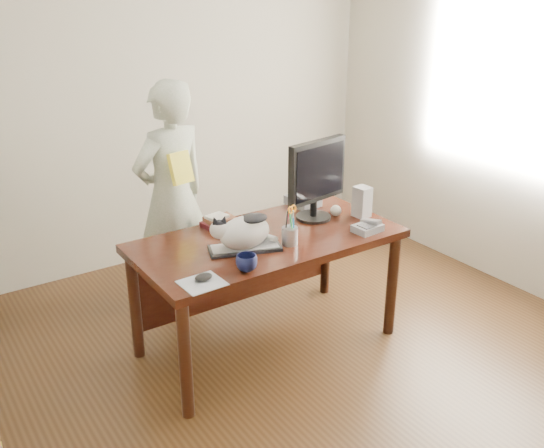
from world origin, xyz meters
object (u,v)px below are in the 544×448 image
(coffee_mug, at_px, (247,263))
(baseball, at_px, (336,211))
(mouse, at_px, (204,277))
(desk, at_px, (260,254))
(phone, at_px, (368,227))
(calculator, at_px, (303,201))
(monitor, at_px, (317,176))
(pen_cup, at_px, (290,234))
(speaker, at_px, (362,202))
(person, at_px, (172,197))
(keyboard, at_px, (245,248))
(book_stack, at_px, (219,221))
(cat, at_px, (242,231))

(coffee_mug, bearing_deg, baseball, 21.32)
(baseball, bearing_deg, mouse, -163.94)
(desk, xyz_separation_m, phone, (0.56, -0.35, 0.17))
(phone, bearing_deg, calculator, 91.45)
(desk, distance_m, monitor, 0.61)
(pen_cup, bearing_deg, coffee_mug, -158.84)
(speaker, relative_size, person, 0.13)
(coffee_mug, height_order, person, person)
(desk, height_order, keyboard, keyboard)
(monitor, relative_size, book_stack, 2.47)
(desk, bearing_deg, speaker, -11.39)
(coffee_mug, distance_m, phone, 0.90)
(book_stack, distance_m, calculator, 0.66)
(cat, relative_size, pen_cup, 1.66)
(monitor, xyz_separation_m, person, (-0.64, 0.78, -0.24))
(baseball, bearing_deg, speaker, -36.93)
(pen_cup, bearing_deg, phone, -12.22)
(desk, relative_size, person, 1.00)
(baseball, xyz_separation_m, book_stack, (-0.72, 0.27, -0.00))
(book_stack, bearing_deg, monitor, -27.26)
(cat, xyz_separation_m, speaker, (0.92, 0.02, -0.02))
(keyboard, height_order, speaker, speaker)
(keyboard, distance_m, person, 0.93)
(desk, bearing_deg, cat, -144.16)
(keyboard, height_order, phone, phone)
(book_stack, bearing_deg, person, 93.43)
(desk, xyz_separation_m, speaker, (0.69, -0.14, 0.25))
(mouse, relative_size, person, 0.06)
(baseball, distance_m, person, 1.13)
(speaker, height_order, book_stack, speaker)
(monitor, distance_m, book_stack, 0.68)
(person, bearing_deg, coffee_mug, 72.17)
(desk, bearing_deg, book_stack, 123.97)
(cat, distance_m, coffee_mug, 0.27)
(cat, relative_size, phone, 2.20)
(phone, xyz_separation_m, calculator, (-0.06, 0.59, 0.00))
(pen_cup, height_order, baseball, pen_cup)
(book_stack, bearing_deg, phone, -43.31)
(keyboard, height_order, baseball, baseball)
(pen_cup, bearing_deg, person, 105.42)
(desk, distance_m, baseball, 0.59)
(speaker, bearing_deg, coffee_mug, -170.61)
(coffee_mug, bearing_deg, pen_cup, 21.16)
(coffee_mug, bearing_deg, calculator, 36.89)
(monitor, height_order, phone, monitor)
(person, bearing_deg, cat, 77.97)
(cat, bearing_deg, keyboard, 8.36)
(pen_cup, xyz_separation_m, person, (-0.28, 1.01, -0.02))
(keyboard, bearing_deg, mouse, -131.44)
(coffee_mug, height_order, book_stack, coffee_mug)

